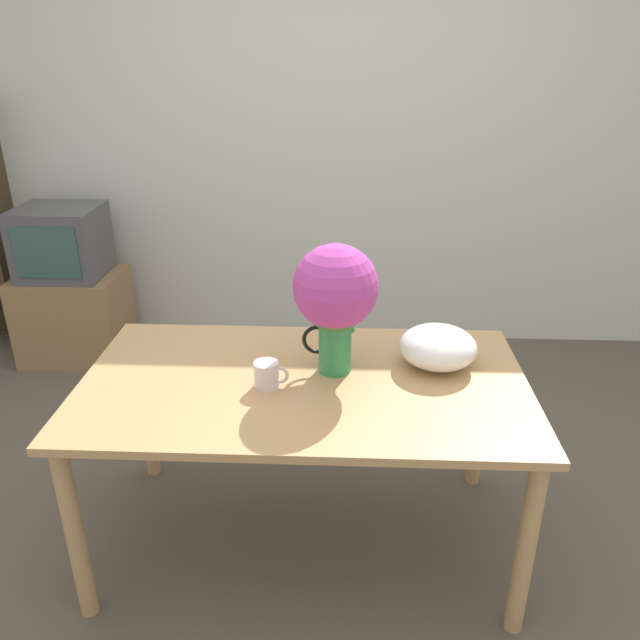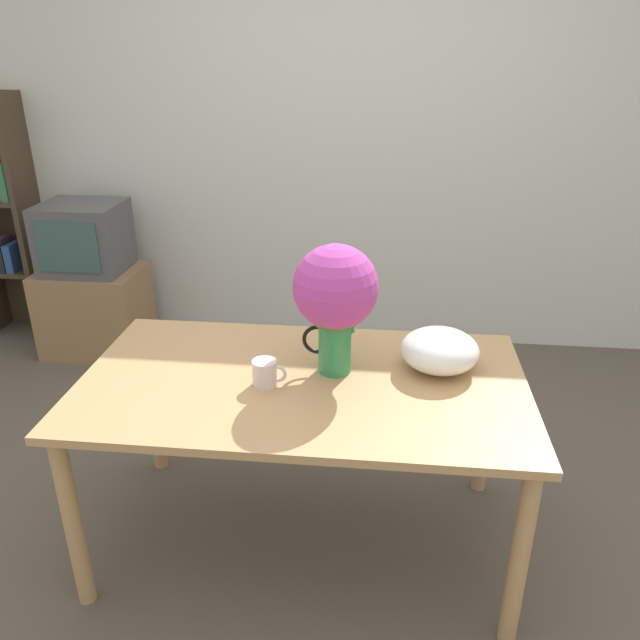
{
  "view_description": "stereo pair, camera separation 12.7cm",
  "coord_description": "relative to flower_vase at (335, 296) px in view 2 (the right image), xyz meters",
  "views": [
    {
      "loc": [
        0.11,
        -1.99,
        1.82
      ],
      "look_at": [
        0.01,
        0.01,
        0.93
      ],
      "focal_mm": 35.0,
      "sensor_mm": 36.0,
      "label": 1
    },
    {
      "loc": [
        0.23,
        -1.98,
        1.82
      ],
      "look_at": [
        0.01,
        0.01,
        0.93
      ],
      "focal_mm": 35.0,
      "sensor_mm": 36.0,
      "label": 2
    }
  ],
  "objects": [
    {
      "name": "ground_plane",
      "position": [
        -0.07,
        -0.01,
        -1.02
      ],
      "size": [
        12.0,
        12.0,
        0.0
      ],
      "primitive_type": "plane",
      "color": "brown"
    },
    {
      "name": "wall_back",
      "position": [
        -0.07,
        1.85,
        0.28
      ],
      "size": [
        8.0,
        0.05,
        2.6
      ],
      "color": "silver",
      "rests_on": "ground_plane"
    },
    {
      "name": "table",
      "position": [
        -0.11,
        -0.08,
        -0.38
      ],
      "size": [
        1.58,
        0.89,
        0.73
      ],
      "color": "tan",
      "rests_on": "ground_plane"
    },
    {
      "name": "flower_vase",
      "position": [
        0.0,
        0.0,
        0.0
      ],
      "size": [
        0.3,
        0.3,
        0.48
      ],
      "color": "#2D844C",
      "rests_on": "table"
    },
    {
      "name": "coffee_mug",
      "position": [
        -0.23,
        -0.13,
        -0.25
      ],
      "size": [
        0.12,
        0.09,
        0.09
      ],
      "color": "silver",
      "rests_on": "table"
    },
    {
      "name": "white_bowl",
      "position": [
        0.38,
        0.06,
        -0.22
      ],
      "size": [
        0.28,
        0.28,
        0.15
      ],
      "color": "white",
      "rests_on": "table"
    },
    {
      "name": "tv_stand",
      "position": [
        -1.64,
        1.46,
        -0.75
      ],
      "size": [
        0.61,
        0.45,
        0.54
      ],
      "color": "#8E6B47",
      "rests_on": "ground_plane"
    },
    {
      "name": "tv_set",
      "position": [
        -1.64,
        1.46,
        -0.27
      ],
      "size": [
        0.47,
        0.42,
        0.41
      ],
      "color": "#4C4C51",
      "rests_on": "tv_stand"
    }
  ]
}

